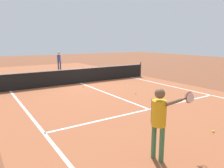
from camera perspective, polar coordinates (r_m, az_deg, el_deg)
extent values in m
plane|color=brown|center=(13.83, -8.42, 0.23)|extent=(60.00, 60.00, 0.00)
cube|color=#9E5433|center=(13.83, -8.42, 0.23)|extent=(10.62, 24.40, 0.00)
cube|color=white|center=(7.09, -18.65, -11.06)|extent=(0.10, 11.89, 0.01)
cube|color=white|center=(11.95, 22.99, -2.30)|extent=(0.10, 11.89, 0.01)
cube|color=white|center=(8.60, 9.88, -6.64)|extent=(8.22, 0.10, 0.01)
cube|color=white|center=(11.06, -1.45, -2.42)|extent=(0.10, 6.40, 0.01)
cylinder|color=#33383D|center=(16.43, 7.60, 3.90)|extent=(0.09, 0.09, 1.07)
cube|color=black|center=(13.75, -8.48, 2.09)|extent=(10.01, 0.02, 0.91)
cube|color=white|center=(13.68, -8.53, 4.07)|extent=(10.01, 0.03, 0.05)
cylinder|color=#3F7247|center=(5.11, 11.07, -14.69)|extent=(0.11, 0.11, 0.81)
cylinder|color=#3F7247|center=(5.00, 13.10, -15.44)|extent=(0.11, 0.11, 0.81)
cylinder|color=gold|center=(4.79, 12.42, -7.61)|extent=(0.32, 0.32, 0.57)
sphere|color=brown|center=(4.67, 12.64, -2.50)|extent=(0.23, 0.23, 0.23)
cylinder|color=brown|center=(4.89, 10.83, -7.05)|extent=(0.08, 0.08, 0.55)
cylinder|color=brown|center=(4.84, 16.14, -4.66)|extent=(0.56, 0.15, 0.08)
cylinder|color=black|center=(5.16, 18.56, -3.82)|extent=(0.22, 0.05, 0.03)
torus|color=red|center=(5.36, 19.90, -3.36)|extent=(0.28, 0.06, 0.28)
cylinder|color=silver|center=(5.36, 19.90, -3.36)|extent=(0.03, 0.25, 0.25)
cylinder|color=navy|center=(19.52, -14.09, 4.52)|extent=(0.11, 0.11, 0.86)
cylinder|color=navy|center=(19.39, -13.56, 4.50)|extent=(0.11, 0.11, 0.86)
cylinder|color=#2D4C99|center=(19.39, -13.93, 6.66)|extent=(0.32, 0.32, 0.61)
sphere|color=beige|center=(19.36, -13.99, 8.03)|extent=(0.24, 0.24, 0.24)
cylinder|color=beige|center=(19.49, -14.34, 6.69)|extent=(0.08, 0.08, 0.59)
cylinder|color=beige|center=(19.29, -13.52, 6.69)|extent=(0.08, 0.08, 0.59)
sphere|color=#CCE033|center=(10.97, 6.32, -2.46)|extent=(0.07, 0.07, 0.07)
sphere|color=#CCE033|center=(12.53, -7.60, -0.75)|extent=(0.07, 0.07, 0.07)
sphere|color=#CCE033|center=(7.09, 25.38, -11.34)|extent=(0.07, 0.07, 0.07)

